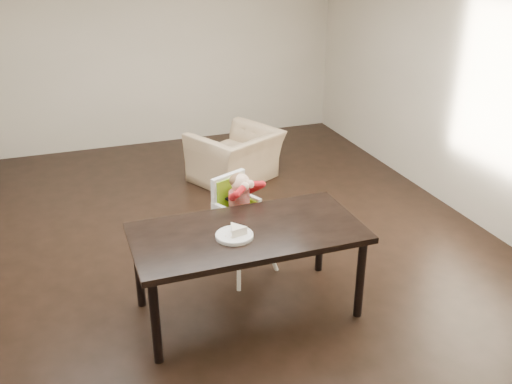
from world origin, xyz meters
TOP-DOWN VIEW (x-y plane):
  - ground at (0.00, 0.00)m, footprint 7.00×7.00m
  - room_walls at (0.00, 0.00)m, footprint 6.02×7.02m
  - dining_table at (0.17, -0.94)m, footprint 1.80×0.90m
  - high_chair at (0.30, -0.31)m, footprint 0.54×0.54m
  - plate at (0.05, -1.01)m, footprint 0.34×0.34m
  - armchair at (0.92, 1.70)m, footprint 1.17×1.02m

SIDE VIEW (x-z plane):
  - ground at x=0.00m, z-range 0.00..0.00m
  - armchair at x=0.92m, z-range 0.00..0.86m
  - dining_table at x=0.17m, z-range 0.30..1.05m
  - high_chair at x=0.30m, z-range 0.20..1.17m
  - plate at x=0.05m, z-range 0.74..0.82m
  - room_walls at x=0.00m, z-range 0.50..3.21m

